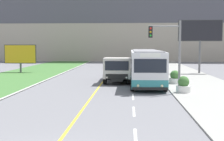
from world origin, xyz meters
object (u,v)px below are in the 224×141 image
traffic_light_mast (170,47)px  billboard_large (200,33)px  billboard_small (20,54)px  planter_round_second (175,78)px  dump_truck (118,70)px  city_bus (146,66)px  planter_round_near (183,85)px

traffic_light_mast → billboard_large: billboard_large is taller
billboard_small → planter_round_second: billboard_small is taller
dump_truck → billboard_small: billboard_small is taller
city_bus → planter_round_second: city_bus is taller
dump_truck → billboard_large: (9.45, 9.46, 3.73)m
billboard_small → planter_round_near: bearing=-42.4°
dump_truck → billboard_small: 16.01m
city_bus → dump_truck: city_bus is taller
traffic_light_mast → billboard_large: (5.55, 15.62, 1.60)m
dump_truck → billboard_large: 13.88m
city_bus → traffic_light_mast: 6.40m
city_bus → planter_round_second: size_ratio=10.89×
billboard_small → planter_round_near: (17.48, -15.97, -1.66)m
planter_round_second → billboard_large: bearing=67.1°
city_bus → traffic_light_mast: size_ratio=2.45×
dump_truck → billboard_large: size_ratio=1.00×
city_bus → billboard_large: size_ratio=1.97×
city_bus → billboard_large: (6.92, 9.63, 3.40)m
dump_truck → planter_round_near: size_ratio=5.47×
traffic_light_mast → planter_round_near: traffic_light_mast is taller
traffic_light_mast → billboard_small: traffic_light_mast is taller
dump_truck → traffic_light_mast: 7.60m
traffic_light_mast → billboard_small: bearing=135.7°
planter_round_near → planter_round_second: size_ratio=1.01×
dump_truck → planter_round_second: 5.18m
billboard_large → city_bus: bearing=-125.7°
billboard_small → planter_round_second: bearing=-31.6°
city_bus → planter_round_near: bearing=-68.0°
traffic_light_mast → billboard_large: bearing=70.4°
billboard_large → planter_round_near: bearing=-106.2°
traffic_light_mast → planter_round_second: bearing=77.5°
dump_truck → traffic_light_mast: (3.90, -6.16, 2.13)m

